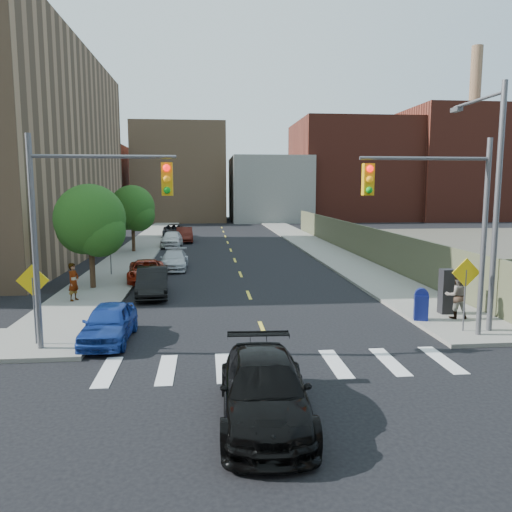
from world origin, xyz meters
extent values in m
plane|color=black|center=(0.00, 0.00, 0.00)|extent=(160.00, 160.00, 0.00)
cube|color=gray|center=(-7.75, 41.50, 0.07)|extent=(3.50, 73.00, 0.15)
cube|color=gray|center=(7.75, 41.50, 0.07)|extent=(3.50, 73.00, 0.15)
cube|color=#5C5D41|center=(9.60, 28.00, 1.25)|extent=(0.12, 44.00, 2.50)
cube|color=#592319|center=(-22.00, 70.00, 6.00)|extent=(14.00, 18.00, 12.00)
cube|color=#8C6B4C|center=(-6.00, 72.00, 7.50)|extent=(14.00, 16.00, 15.00)
cube|color=gray|center=(8.00, 70.00, 5.00)|extent=(12.00, 16.00, 10.00)
cube|color=#592319|center=(22.00, 72.00, 8.00)|extent=(18.00, 18.00, 16.00)
cube|color=#592319|center=(38.00, 70.00, 9.00)|extent=(14.00, 16.00, 18.00)
cylinder|color=#8C6B4C|center=(42.00, 70.00, 14.00)|extent=(1.80, 1.80, 28.00)
cylinder|color=#59595E|center=(-7.50, 6.00, 3.50)|extent=(0.18, 0.18, 7.00)
cylinder|color=#59595E|center=(-5.25, 6.00, 6.30)|extent=(4.50, 0.12, 0.12)
cube|color=#E5A50C|center=(-3.30, 6.00, 5.60)|extent=(0.35, 0.30, 1.05)
cylinder|color=#59595E|center=(7.50, 6.00, 3.50)|extent=(0.18, 0.18, 7.00)
cylinder|color=#59595E|center=(5.25, 6.00, 6.30)|extent=(4.50, 0.12, 0.12)
cube|color=#E5A50C|center=(3.30, 6.00, 5.60)|extent=(0.35, 0.30, 1.05)
cylinder|color=#59595E|center=(8.20, 6.50, 4.50)|extent=(0.20, 0.20, 9.00)
cylinder|color=#59595E|center=(8.20, 8.20, 8.60)|extent=(0.12, 3.50, 0.12)
cube|color=#59595E|center=(8.20, 9.80, 8.50)|extent=(0.25, 0.60, 0.18)
cylinder|color=#59595E|center=(-7.80, 6.50, 1.20)|extent=(0.06, 0.06, 2.40)
cube|color=yellow|center=(-7.80, 6.50, 2.30)|extent=(1.06, 0.04, 1.06)
cylinder|color=#59595E|center=(7.20, 6.50, 1.20)|extent=(0.06, 0.06, 2.40)
cube|color=yellow|center=(7.20, 6.50, 2.30)|extent=(1.06, 0.04, 1.06)
cylinder|color=#59595E|center=(-7.80, 20.00, 1.20)|extent=(0.06, 0.06, 2.40)
cube|color=yellow|center=(-7.80, 20.00, 2.30)|extent=(1.06, 0.04, 1.06)
cylinder|color=#332114|center=(-8.00, 16.00, 1.32)|extent=(0.28, 0.28, 2.64)
sphere|color=#194C15|center=(-8.00, 16.00, 3.72)|extent=(3.60, 3.60, 3.60)
sphere|color=#194C15|center=(-7.50, 15.70, 3.12)|extent=(2.64, 2.64, 2.64)
sphere|color=#194C15|center=(-8.40, 16.40, 3.30)|extent=(2.88, 2.88, 2.88)
cylinder|color=#332114|center=(-8.00, 31.00, 1.32)|extent=(0.28, 0.28, 2.64)
sphere|color=#194C15|center=(-8.00, 31.00, 3.72)|extent=(3.60, 3.60, 3.60)
sphere|color=#194C15|center=(-7.50, 30.70, 3.12)|extent=(2.64, 2.64, 2.64)
sphere|color=#194C15|center=(-8.40, 31.40, 3.30)|extent=(2.88, 2.88, 2.88)
imported|color=#1C3C9A|center=(-5.50, 7.00, 0.66)|extent=(1.67, 3.92, 1.32)
imported|color=black|center=(-4.75, 14.29, 0.70)|extent=(1.78, 4.35, 1.40)
imported|color=maroon|center=(-5.50, 18.18, 0.61)|extent=(2.45, 4.57, 1.22)
imported|color=#B8BBC1|center=(-4.20, 22.39, 0.62)|extent=(1.80, 4.32, 1.25)
imported|color=white|center=(-5.16, 34.77, 0.74)|extent=(1.91, 4.39, 1.47)
imported|color=#43130D|center=(-4.20, 38.85, 0.72)|extent=(1.83, 4.49, 1.45)
imported|color=#212227|center=(-5.50, 43.34, 0.71)|extent=(2.62, 5.21, 1.42)
imported|color=black|center=(-0.80, 0.57, 0.72)|extent=(2.25, 5.08, 1.45)
cube|color=navy|center=(6.30, 8.10, 0.65)|extent=(0.62, 0.54, 1.00)
cylinder|color=navy|center=(6.30, 8.10, 1.17)|extent=(0.56, 0.38, 0.51)
cube|color=black|center=(7.79, 9.01, 1.07)|extent=(0.56, 0.47, 1.85)
imported|color=gray|center=(-8.19, 12.98, 1.03)|extent=(0.63, 0.75, 1.75)
imported|color=gray|center=(7.81, 8.23, 1.07)|extent=(0.97, 0.79, 1.84)
camera|label=1|loc=(-2.09, -10.31, 5.35)|focal=35.00mm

